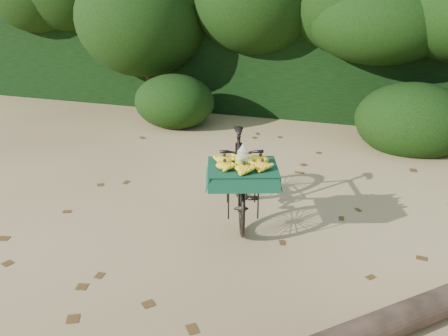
% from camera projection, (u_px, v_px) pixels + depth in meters
% --- Properties ---
extents(ground, '(80.00, 80.00, 0.00)m').
position_uv_depth(ground, '(277.00, 263.00, 5.04)').
color(ground, '#D5BB72').
rests_on(ground, ground).
extents(vendor_bicycle, '(1.18, 1.91, 1.07)m').
position_uv_depth(vendor_bicycle, '(240.00, 175.00, 5.87)').
color(vendor_bicycle, black).
rests_on(vendor_bicycle, ground).
extents(fallen_log, '(2.83, 2.72, 0.26)m').
position_uv_depth(fallen_log, '(389.00, 324.00, 3.97)').
color(fallen_log, brown).
rests_on(fallen_log, ground).
extents(hedge_backdrop, '(26.00, 1.80, 1.80)m').
position_uv_depth(hedge_backdrop, '(338.00, 72.00, 10.27)').
color(hedge_backdrop, black).
rests_on(hedge_backdrop, ground).
extents(tree_row, '(14.50, 2.00, 4.00)m').
position_uv_depth(tree_row, '(305.00, 22.00, 9.33)').
color(tree_row, black).
rests_on(tree_row, ground).
extents(bush_clumps, '(8.80, 1.70, 0.90)m').
position_uv_depth(bush_clumps, '(354.00, 119.00, 8.53)').
color(bush_clumps, black).
rests_on(bush_clumps, ground).
extents(leaf_litter, '(7.00, 7.30, 0.01)m').
position_uv_depth(leaf_litter, '(288.00, 233.00, 5.61)').
color(leaf_litter, '#513615').
rests_on(leaf_litter, ground).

